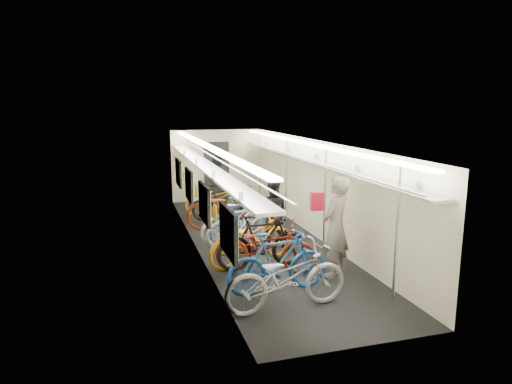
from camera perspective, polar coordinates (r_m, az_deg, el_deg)
train_car_shell at (r=11.24m, az=-2.52°, el=2.75°), size 10.00×10.00×10.00m
bicycle_0 at (r=7.43m, az=3.85°, el=-10.57°), size 2.14×0.89×1.10m
bicycle_1 at (r=8.03m, az=2.76°, el=-8.75°), size 1.89×0.61×1.12m
bicycle_2 at (r=8.97m, az=1.13°, el=-6.84°), size 2.10×1.42×1.05m
bicycle_3 at (r=9.16m, az=0.76°, el=-6.22°), size 1.88×0.59×1.12m
bicycle_4 at (r=9.43m, az=-0.62°, el=-5.88°), size 2.15×1.36×1.06m
bicycle_5 at (r=10.55m, az=-1.83°, el=-4.13°), size 1.78×0.74×1.04m
bicycle_6 at (r=11.14m, az=-2.93°, el=-3.46°), size 1.97×1.36×0.98m
bicycle_7 at (r=10.90m, az=-1.45°, el=-3.36°), size 1.93×0.78×1.13m
bicycle_8 at (r=11.87m, az=-3.49°, el=-2.12°), size 2.32×1.34×1.15m
bicycle_9 at (r=12.88m, az=-4.19°, el=-1.31°), size 1.78×0.65×1.05m
bicycle_10 at (r=13.59m, az=-4.87°, el=-0.79°), size 1.94×0.83×0.99m
passenger_near at (r=8.83m, az=9.92°, el=-4.29°), size 0.84×0.80×1.94m
passenger_mid at (r=10.55m, az=2.00°, el=-2.58°), size 0.93×0.82×1.59m
backpack at (r=9.53m, az=7.65°, el=-1.16°), size 0.27×0.17×0.38m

